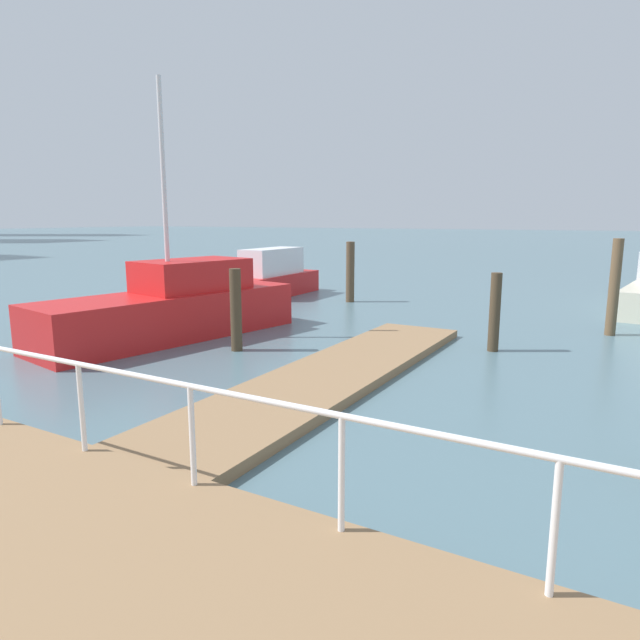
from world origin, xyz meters
name	(u,v)px	position (x,y,z in m)	size (l,w,h in m)	color
floating_dock	(326,378)	(1.80, 10.24, 0.09)	(10.60, 2.00, 0.18)	#93704C
boardwalk_railing	(79,381)	(-3.15, 10.73, 1.24)	(0.06, 30.58, 1.08)	white
dock_piling_0	(495,312)	(5.97, 8.07, 0.92)	(0.25, 0.25, 1.85)	#473826
dock_piling_1	(236,310)	(3.01, 13.34, 0.97)	(0.27, 0.27, 1.94)	#473826
dock_piling_2	(350,272)	(11.27, 14.51, 1.12)	(0.31, 0.31, 2.23)	brown
dock_piling_4	(614,287)	(9.36, 5.76, 1.28)	(0.27, 0.27, 2.57)	brown
moored_boat_1	(263,280)	(10.36, 17.84, 0.71)	(7.11, 1.62, 1.91)	red
moored_boat_2	(174,307)	(3.44, 15.72, 0.79)	(7.26, 3.32, 6.48)	red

